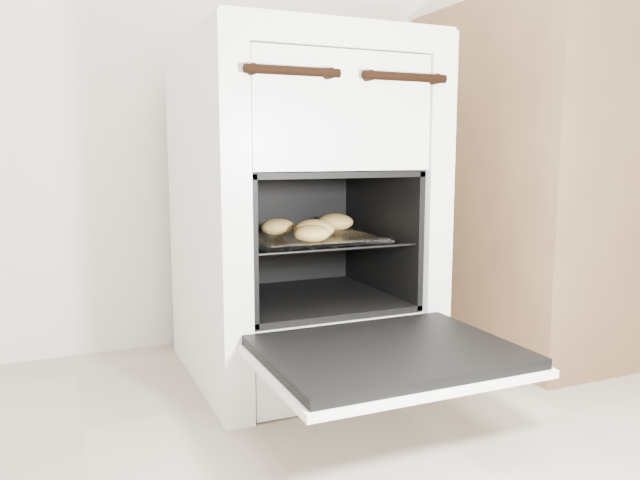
{
  "coord_description": "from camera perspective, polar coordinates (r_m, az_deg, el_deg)",
  "views": [
    {
      "loc": [
        -0.7,
        -0.3,
        0.58
      ],
      "look_at": [
        -0.11,
        1.06,
        0.37
      ],
      "focal_mm": 35.0,
      "sensor_mm": 36.0,
      "label": 1
    }
  ],
  "objects": [
    {
      "name": "baked_rolls",
      "position": [
        1.55,
        -0.69,
        1.17
      ],
      "size": [
        0.27,
        0.27,
        0.05
      ],
      "color": "tan",
      "rests_on": "foil_sheet"
    },
    {
      "name": "counter",
      "position": [
        2.15,
        24.35,
        5.21
      ],
      "size": [
        1.0,
        0.67,
        1.0
      ],
      "primitive_type": "cube",
      "rotation": [
        0.0,
        0.0,
        -0.0
      ],
      "color": "brown",
      "rests_on": "ground"
    },
    {
      "name": "foil_sheet",
      "position": [
        1.55,
        -0.82,
        0.22
      ],
      "size": [
        0.31,
        0.28,
        0.01
      ],
      "primitive_type": "cube",
      "color": "white",
      "rests_on": "oven_rack"
    },
    {
      "name": "stove",
      "position": [
        1.61,
        -1.91,
        2.24
      ],
      "size": [
        0.55,
        0.62,
        0.85
      ],
      "color": "white",
      "rests_on": "ground"
    },
    {
      "name": "oven_rack",
      "position": [
        1.56,
        -1.08,
        0.1
      ],
      "size": [
        0.4,
        0.39,
        0.01
      ],
      "color": "black",
      "rests_on": "stove"
    },
    {
      "name": "oven_door",
      "position": [
        1.25,
        6.19,
        -10.44
      ],
      "size": [
        0.5,
        0.39,
        0.04
      ],
      "color": "black",
      "rests_on": "stove"
    }
  ]
}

